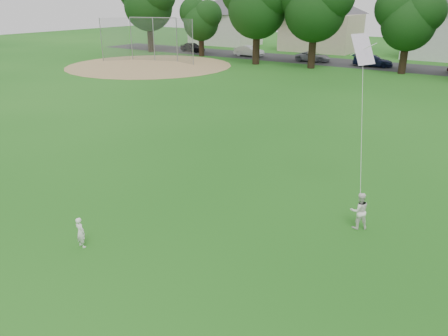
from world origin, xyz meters
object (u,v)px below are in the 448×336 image
Objects in this scene: older_boy at (359,211)px; baseball_backstop at (152,40)px; kite at (362,126)px; toddler at (80,232)px.

older_boy is 41.85m from baseball_backstop.
baseball_backstop reaches higher than older_boy.
kite reaches higher than baseball_backstop.
kite is 40.93m from baseball_backstop.
toddler is at bearing -50.42° from baseball_backstop.
toddler is 41.23m from baseball_backstop.
toddler is 9.34m from kite.
kite reaches higher than older_boy.
older_boy reaches higher than toddler.
older_boy is at bearing -133.92° from toddler.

